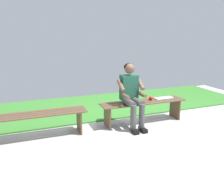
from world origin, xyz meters
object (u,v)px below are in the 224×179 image
object	(u,v)px
bench_near	(143,106)
bench_far	(34,119)
person_seated	(132,93)
book_open	(164,98)
apple	(151,98)

from	to	relation	value
bench_near	bench_far	distance (m)	2.16
person_seated	book_open	xyz separation A→B (m)	(-0.84, -0.13, -0.23)
bench_far	apple	xyz separation A→B (m)	(-2.36, -0.04, 0.15)
bench_near	apple	bearing A→B (deg)	-169.28
apple	book_open	xyz separation A→B (m)	(-0.32, 0.00, -0.03)
person_seated	book_open	world-z (taller)	person_seated
bench_near	apple	world-z (taller)	apple
bench_far	apple	bearing A→B (deg)	-179.10
bench_far	book_open	xyz separation A→B (m)	(-2.68, -0.03, 0.12)
bench_near	book_open	world-z (taller)	book_open
bench_near	person_seated	size ratio (longest dim) A/B	1.45
bench_far	person_seated	bearing A→B (deg)	176.85
bench_near	apple	distance (m)	0.25
bench_near	bench_far	xyz separation A→B (m)	(2.16, 0.00, 0.00)
bench_far	apple	distance (m)	2.36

